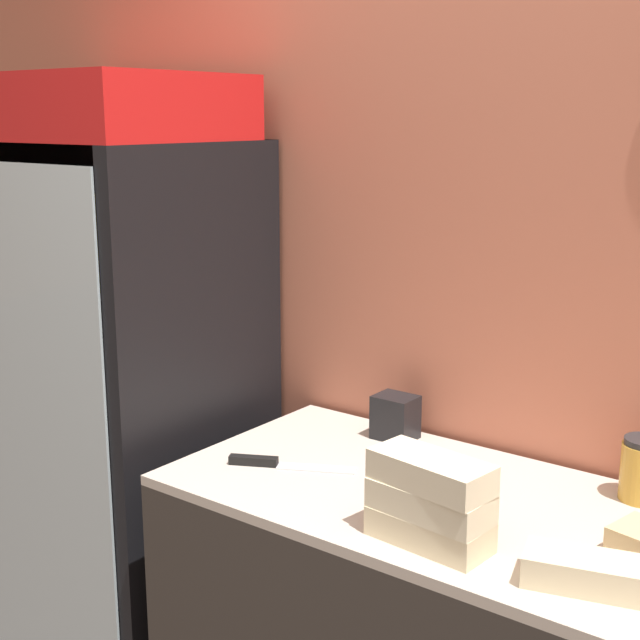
% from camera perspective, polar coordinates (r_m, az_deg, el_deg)
% --- Properties ---
extents(wall_back, '(5.20, 0.10, 2.70)m').
position_cam_1_polar(wall_back, '(2.25, 17.32, 1.24)').
color(wall_back, '#B7664C').
rests_on(wall_back, ground_plane).
extents(beverage_cooler, '(0.79, 0.64, 1.90)m').
position_cam_1_polar(beverage_cooler, '(2.83, -12.26, -2.73)').
color(beverage_cooler, black).
rests_on(beverage_cooler, ground_plane).
extents(sandwich_stack_bottom, '(0.26, 0.13, 0.06)m').
position_cam_1_polar(sandwich_stack_bottom, '(1.88, 7.01, -13.14)').
color(sandwich_stack_bottom, beige).
rests_on(sandwich_stack_bottom, prep_counter).
extents(sandwich_stack_middle, '(0.26, 0.14, 0.06)m').
position_cam_1_polar(sandwich_stack_middle, '(1.86, 7.06, -11.41)').
color(sandwich_stack_middle, beige).
rests_on(sandwich_stack_middle, sandwich_stack_bottom).
extents(sandwich_stack_top, '(0.27, 0.15, 0.06)m').
position_cam_1_polar(sandwich_stack_top, '(1.83, 7.12, -9.63)').
color(sandwich_stack_top, beige).
rests_on(sandwich_stack_top, sandwich_stack_middle).
extents(sandwich_flat_left, '(0.28, 0.17, 0.06)m').
position_cam_1_polar(sandwich_flat_left, '(1.79, 17.30, -15.25)').
color(sandwich_flat_left, beige).
rests_on(sandwich_flat_left, prep_counter).
extents(chefs_knife, '(0.30, 0.18, 0.02)m').
position_cam_1_polar(chefs_knife, '(2.26, -2.96, -9.13)').
color(chefs_knife, silver).
rests_on(chefs_knife, prep_counter).
extents(napkin_dispenser, '(0.11, 0.09, 0.12)m').
position_cam_1_polar(napkin_dispenser, '(2.43, 4.85, -6.22)').
color(napkin_dispenser, black).
rests_on(napkin_dispenser, prep_counter).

